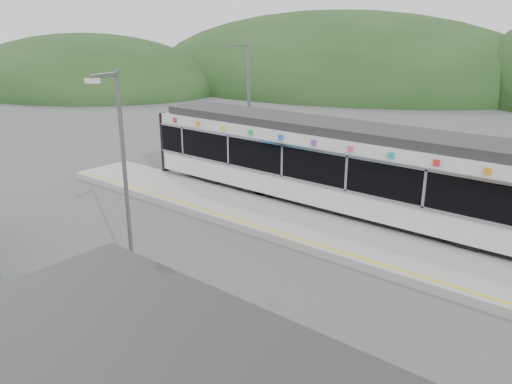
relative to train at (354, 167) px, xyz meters
The scene contains 7 objects.
ground 6.39m from the train, 97.29° to the right, with size 120.00×120.00×0.00m, color #4C4C4F.
hills 5.84m from the train, ahead, with size 146.00×149.00×26.00m.
platform 3.40m from the train, 105.88° to the right, with size 26.00×3.20×0.30m, color #9E9E99.
yellow_line 4.44m from the train, 100.87° to the right, with size 26.00×0.10×0.01m, color yellow.
train is the anchor object (origin of this frame).
catenary_mast_west 8.33m from the train, 161.74° to the left, with size 0.18×1.80×7.00m.
lamp_post 10.00m from the train, 102.12° to the right, with size 0.42×1.15×6.35m.
Camera 1 is at (10.06, -11.53, 7.36)m, focal length 35.00 mm.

